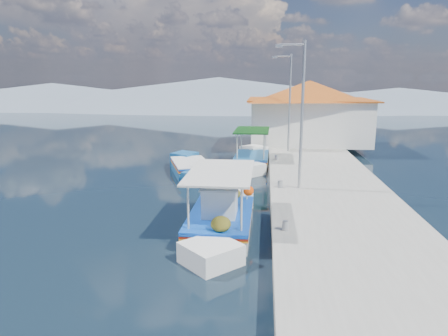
# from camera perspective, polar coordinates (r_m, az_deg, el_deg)

# --- Properties ---
(ground) EXTENTS (160.00, 160.00, 0.00)m
(ground) POSITION_cam_1_polar(r_m,az_deg,el_deg) (16.04, -5.76, -5.98)
(ground) COLOR black
(ground) RESTS_ON ground
(quay) EXTENTS (5.00, 44.00, 0.50)m
(quay) POSITION_cam_1_polar(r_m,az_deg,el_deg) (21.62, 13.03, -0.71)
(quay) COLOR #9F9D94
(quay) RESTS_ON ground
(bollards) EXTENTS (0.20, 17.20, 0.30)m
(bollards) POSITION_cam_1_polar(r_m,az_deg,el_deg) (20.64, 7.54, 0.02)
(bollards) COLOR #A5A8AD
(bollards) RESTS_ON quay
(main_caique) EXTENTS (2.11, 7.02, 2.31)m
(main_caique) POSITION_cam_1_polar(r_m,az_deg,el_deg) (13.85, -0.40, -6.99)
(main_caique) COLOR white
(main_caique) RESTS_ON ground
(caique_green_canopy) EXTENTS (2.01, 6.36, 2.38)m
(caique_green_canopy) POSITION_cam_1_polar(r_m,az_deg,el_deg) (24.06, 3.89, 1.16)
(caique_green_canopy) COLOR white
(caique_green_canopy) RESTS_ON ground
(caique_blue_hull) EXTENTS (3.04, 5.60, 1.06)m
(caique_blue_hull) POSITION_cam_1_polar(r_m,az_deg,el_deg) (21.93, -4.56, -0.14)
(caique_blue_hull) COLOR #185792
(caique_blue_hull) RESTS_ON ground
(harbor_building) EXTENTS (10.49, 10.49, 4.40)m
(harbor_building) POSITION_cam_1_polar(r_m,az_deg,el_deg) (30.14, 11.75, 7.86)
(harbor_building) COLOR white
(harbor_building) RESTS_ON quay
(lamp_post_near) EXTENTS (1.21, 0.14, 6.00)m
(lamp_post_near) POSITION_cam_1_polar(r_m,az_deg,el_deg) (17.00, 10.57, 8.19)
(lamp_post_near) COLOR #A5A8AD
(lamp_post_near) RESTS_ON quay
(lamp_post_far) EXTENTS (1.21, 0.14, 6.00)m
(lamp_post_far) POSITION_cam_1_polar(r_m,az_deg,el_deg) (25.97, 8.98, 9.65)
(lamp_post_far) COLOR #A5A8AD
(lamp_post_far) RESTS_ON quay
(mountain_ridge) EXTENTS (171.40, 96.00, 5.50)m
(mountain_ridge) POSITION_cam_1_polar(r_m,az_deg,el_deg) (71.05, 8.68, 9.89)
(mountain_ridge) COLOR slate
(mountain_ridge) RESTS_ON ground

